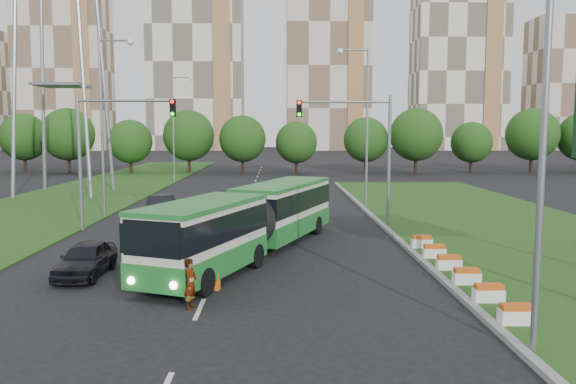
{
  "coord_description": "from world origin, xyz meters",
  "views": [
    {
      "loc": [
        -0.41,
        -24.07,
        5.88
      ],
      "look_at": [
        0.15,
        5.87,
        2.6
      ],
      "focal_mm": 35.0,
      "sensor_mm": 36.0,
      "label": 1
    }
  ],
  "objects_px": {
    "car_left_far": "(160,207)",
    "shopping_trolley": "(214,281)",
    "traffic_mast_median": "(363,139)",
    "car_left_near": "(86,259)",
    "articulated_bus": "(247,220)",
    "pedestrian": "(191,284)",
    "traffic_mast_left": "(107,140)"
  },
  "relations": [
    {
      "from": "traffic_mast_left",
      "to": "pedestrian",
      "type": "xyz_separation_m",
      "value": [
        7.09,
        -14.93,
        -4.5
      ]
    },
    {
      "from": "traffic_mast_median",
      "to": "shopping_trolley",
      "type": "bearing_deg",
      "value": -118.87
    },
    {
      "from": "car_left_far",
      "to": "articulated_bus",
      "type": "bearing_deg",
      "value": -65.37
    },
    {
      "from": "traffic_mast_median",
      "to": "traffic_mast_left",
      "type": "bearing_deg",
      "value": -176.23
    },
    {
      "from": "shopping_trolley",
      "to": "pedestrian",
      "type": "bearing_deg",
      "value": -96.04
    },
    {
      "from": "traffic_mast_median",
      "to": "pedestrian",
      "type": "xyz_separation_m",
      "value": [
        -8.06,
        -15.93,
        -4.5
      ]
    },
    {
      "from": "traffic_mast_left",
      "to": "articulated_bus",
      "type": "height_order",
      "value": "traffic_mast_left"
    },
    {
      "from": "car_left_far",
      "to": "shopping_trolley",
      "type": "xyz_separation_m",
      "value": [
        5.56,
        -17.25,
        -0.42
      ]
    },
    {
      "from": "shopping_trolley",
      "to": "traffic_mast_median",
      "type": "bearing_deg",
      "value": 68.1
    },
    {
      "from": "traffic_mast_median",
      "to": "car_left_far",
      "type": "bearing_deg",
      "value": 164.77
    },
    {
      "from": "traffic_mast_median",
      "to": "traffic_mast_left",
      "type": "distance_m",
      "value": 15.19
    },
    {
      "from": "traffic_mast_left",
      "to": "pedestrian",
      "type": "distance_m",
      "value": 17.13
    },
    {
      "from": "traffic_mast_left",
      "to": "articulated_bus",
      "type": "xyz_separation_m",
      "value": [
        8.53,
        -6.78,
        -3.69
      ]
    },
    {
      "from": "traffic_mast_left",
      "to": "pedestrian",
      "type": "height_order",
      "value": "traffic_mast_left"
    },
    {
      "from": "car_left_far",
      "to": "pedestrian",
      "type": "distance_m",
      "value": 20.14
    },
    {
      "from": "traffic_mast_median",
      "to": "shopping_trolley",
      "type": "distance_m",
      "value": 16.41
    },
    {
      "from": "traffic_mast_median",
      "to": "car_left_near",
      "type": "xyz_separation_m",
      "value": [
        -12.98,
        -11.62,
        -4.65
      ]
    },
    {
      "from": "traffic_mast_left",
      "to": "articulated_bus",
      "type": "bearing_deg",
      "value": -38.5
    },
    {
      "from": "traffic_mast_median",
      "to": "articulated_bus",
      "type": "xyz_separation_m",
      "value": [
        -6.63,
        -7.78,
        -3.69
      ]
    },
    {
      "from": "car_left_far",
      "to": "pedestrian",
      "type": "relative_size",
      "value": 2.71
    },
    {
      "from": "traffic_mast_median",
      "to": "pedestrian",
      "type": "height_order",
      "value": "traffic_mast_median"
    },
    {
      "from": "car_left_near",
      "to": "car_left_far",
      "type": "height_order",
      "value": "car_left_far"
    },
    {
      "from": "articulated_bus",
      "to": "car_left_far",
      "type": "distance_m",
      "value": 13.1
    },
    {
      "from": "traffic_mast_median",
      "to": "articulated_bus",
      "type": "relative_size",
      "value": 0.49
    },
    {
      "from": "traffic_mast_left",
      "to": "car_left_near",
      "type": "height_order",
      "value": "traffic_mast_left"
    },
    {
      "from": "articulated_bus",
      "to": "pedestrian",
      "type": "relative_size",
      "value": 9.73
    },
    {
      "from": "traffic_mast_left",
      "to": "articulated_bus",
      "type": "relative_size",
      "value": 0.49
    },
    {
      "from": "articulated_bus",
      "to": "car_left_near",
      "type": "height_order",
      "value": "articulated_bus"
    },
    {
      "from": "car_left_near",
      "to": "car_left_far",
      "type": "bearing_deg",
      "value": 91.14
    },
    {
      "from": "traffic_mast_left",
      "to": "articulated_bus",
      "type": "distance_m",
      "value": 11.5
    },
    {
      "from": "articulated_bus",
      "to": "pedestrian",
      "type": "bearing_deg",
      "value": -78.02
    },
    {
      "from": "shopping_trolley",
      "to": "car_left_far",
      "type": "bearing_deg",
      "value": 114.83
    }
  ]
}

